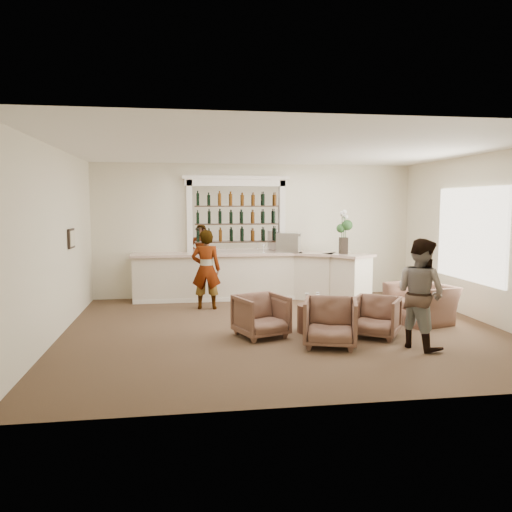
{
  "coord_description": "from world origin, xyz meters",
  "views": [
    {
      "loc": [
        -1.85,
        -8.87,
        2.32
      ],
      "look_at": [
        -0.39,
        0.9,
        1.28
      ],
      "focal_mm": 35.0,
      "sensor_mm": 36.0,
      "label": 1
    }
  ],
  "objects_px": {
    "armchair_left": "(261,316)",
    "flower_vase": "(344,229)",
    "guest": "(420,293)",
    "armchair_far": "(421,303)",
    "espresso_machine": "(289,243)",
    "cocktail_table": "(313,318)",
    "sommelier": "(206,269)",
    "armchair_right": "(376,317)",
    "armchair_center": "(330,322)",
    "bar_counter": "(252,276)"
  },
  "relations": [
    {
      "from": "armchair_left",
      "to": "flower_vase",
      "type": "relative_size",
      "value": 0.8
    },
    {
      "from": "guest",
      "to": "armchair_far",
      "type": "distance_m",
      "value": 1.9
    },
    {
      "from": "espresso_machine",
      "to": "cocktail_table",
      "type": "bearing_deg",
      "value": -71.68
    },
    {
      "from": "sommelier",
      "to": "flower_vase",
      "type": "xyz_separation_m",
      "value": [
        3.27,
        0.42,
        0.84
      ]
    },
    {
      "from": "armchair_right",
      "to": "armchair_left",
      "type": "bearing_deg",
      "value": -154.54
    },
    {
      "from": "sommelier",
      "to": "flower_vase",
      "type": "bearing_deg",
      "value": -165.62
    },
    {
      "from": "guest",
      "to": "armchair_right",
      "type": "bearing_deg",
      "value": 6.35
    },
    {
      "from": "armchair_left",
      "to": "armchair_center",
      "type": "relative_size",
      "value": 0.94
    },
    {
      "from": "bar_counter",
      "to": "cocktail_table",
      "type": "xyz_separation_m",
      "value": [
        0.66,
        -3.23,
        -0.32
      ]
    },
    {
      "from": "guest",
      "to": "espresso_machine",
      "type": "distance_m",
      "value": 4.63
    },
    {
      "from": "espresso_machine",
      "to": "armchair_center",
      "type": "bearing_deg",
      "value": -70.3
    },
    {
      "from": "guest",
      "to": "armchair_far",
      "type": "xyz_separation_m",
      "value": [
        0.85,
        1.62,
        -0.51
      ]
    },
    {
      "from": "bar_counter",
      "to": "flower_vase",
      "type": "height_order",
      "value": "flower_vase"
    },
    {
      "from": "sommelier",
      "to": "armchair_center",
      "type": "height_order",
      "value": "sommelier"
    },
    {
      "from": "guest",
      "to": "espresso_machine",
      "type": "xyz_separation_m",
      "value": [
        -1.2,
        4.44,
        0.49
      ]
    },
    {
      "from": "armchair_left",
      "to": "flower_vase",
      "type": "xyz_separation_m",
      "value": [
        2.44,
        2.9,
        1.35
      ]
    },
    {
      "from": "cocktail_table",
      "to": "guest",
      "type": "relative_size",
      "value": 0.34
    },
    {
      "from": "flower_vase",
      "to": "armchair_center",
      "type": "bearing_deg",
      "value": -111.24
    },
    {
      "from": "sommelier",
      "to": "flower_vase",
      "type": "height_order",
      "value": "flower_vase"
    },
    {
      "from": "armchair_center",
      "to": "armchair_right",
      "type": "xyz_separation_m",
      "value": [
        0.95,
        0.43,
        -0.04
      ]
    },
    {
      "from": "cocktail_table",
      "to": "guest",
      "type": "height_order",
      "value": "guest"
    },
    {
      "from": "bar_counter",
      "to": "flower_vase",
      "type": "xyz_separation_m",
      "value": [
        2.11,
        -0.52,
        1.14
      ]
    },
    {
      "from": "armchair_right",
      "to": "espresso_machine",
      "type": "xyz_separation_m",
      "value": [
        -0.76,
        3.73,
        1.02
      ]
    },
    {
      "from": "cocktail_table",
      "to": "armchair_left",
      "type": "height_order",
      "value": "armchair_left"
    },
    {
      "from": "armchair_left",
      "to": "armchair_far",
      "type": "xyz_separation_m",
      "value": [
        3.28,
        0.6,
        0.0
      ]
    },
    {
      "from": "cocktail_table",
      "to": "armchair_left",
      "type": "xyz_separation_m",
      "value": [
        -1.0,
        -0.19,
        0.12
      ]
    },
    {
      "from": "armchair_left",
      "to": "flower_vase",
      "type": "distance_m",
      "value": 4.03
    },
    {
      "from": "bar_counter",
      "to": "guest",
      "type": "bearing_deg",
      "value": -64.76
    },
    {
      "from": "sommelier",
      "to": "armchair_center",
      "type": "distance_m",
      "value": 3.75
    },
    {
      "from": "bar_counter",
      "to": "sommelier",
      "type": "distance_m",
      "value": 1.53
    },
    {
      "from": "bar_counter",
      "to": "espresso_machine",
      "type": "height_order",
      "value": "espresso_machine"
    },
    {
      "from": "guest",
      "to": "armchair_right",
      "type": "height_order",
      "value": "guest"
    },
    {
      "from": "bar_counter",
      "to": "armchair_far",
      "type": "distance_m",
      "value": 4.09
    },
    {
      "from": "espresso_machine",
      "to": "sommelier",
      "type": "bearing_deg",
      "value": -133.1
    },
    {
      "from": "armchair_center",
      "to": "espresso_machine",
      "type": "relative_size",
      "value": 1.6
    },
    {
      "from": "bar_counter",
      "to": "armchair_center",
      "type": "xyz_separation_m",
      "value": [
        0.7,
        -4.16,
        -0.18
      ]
    },
    {
      "from": "armchair_right",
      "to": "armchair_far",
      "type": "distance_m",
      "value": 1.58
    },
    {
      "from": "cocktail_table",
      "to": "guest",
      "type": "bearing_deg",
      "value": -40.25
    },
    {
      "from": "armchair_left",
      "to": "flower_vase",
      "type": "bearing_deg",
      "value": 29.27
    },
    {
      "from": "bar_counter",
      "to": "armchair_right",
      "type": "relative_size",
      "value": 7.33
    },
    {
      "from": "guest",
      "to": "cocktail_table",
      "type": "bearing_deg",
      "value": 24.36
    },
    {
      "from": "sommelier",
      "to": "armchair_right",
      "type": "xyz_separation_m",
      "value": [
        2.82,
        -2.79,
        -0.53
      ]
    },
    {
      "from": "sommelier",
      "to": "espresso_machine",
      "type": "bearing_deg",
      "value": -148.43
    },
    {
      "from": "sommelier",
      "to": "guest",
      "type": "height_order",
      "value": "guest"
    },
    {
      "from": "armchair_left",
      "to": "espresso_machine",
      "type": "relative_size",
      "value": 1.51
    },
    {
      "from": "bar_counter",
      "to": "sommelier",
      "type": "bearing_deg",
      "value": -141.07
    },
    {
      "from": "cocktail_table",
      "to": "armchair_left",
      "type": "distance_m",
      "value": 1.02
    },
    {
      "from": "sommelier",
      "to": "espresso_machine",
      "type": "xyz_separation_m",
      "value": [
        2.06,
        0.94,
        0.5
      ]
    },
    {
      "from": "armchair_far",
      "to": "espresso_machine",
      "type": "bearing_deg",
      "value": -160.69
    },
    {
      "from": "armchair_center",
      "to": "armchair_far",
      "type": "relative_size",
      "value": 0.75
    }
  ]
}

